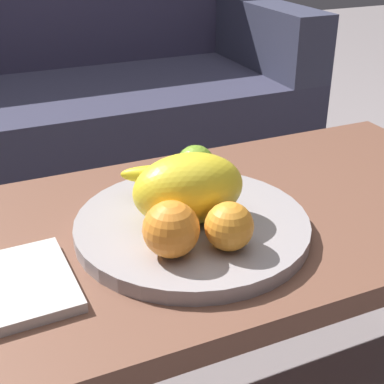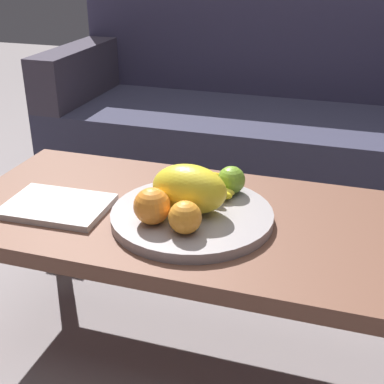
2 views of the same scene
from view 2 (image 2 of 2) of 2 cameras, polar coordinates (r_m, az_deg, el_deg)
ground_plane at (r=1.53m, az=0.98°, el=-16.80°), size 8.00×8.00×0.00m
coffee_table at (r=1.31m, az=1.10°, el=-4.32°), size 1.21×0.55×0.43m
couch at (r=2.30m, az=7.03°, el=6.89°), size 1.70×0.70×0.90m
fruit_bowl at (r=1.25m, az=0.00°, el=-2.58°), size 0.38×0.38×0.03m
melon_large_front at (r=1.22m, az=-0.29°, el=0.34°), size 0.19×0.13×0.11m
orange_front at (r=1.14m, az=-0.94°, el=-2.71°), size 0.07×0.07×0.07m
orange_left at (r=1.18m, az=-4.32°, el=-1.51°), size 0.08×0.08×0.08m
apple_front at (r=1.33m, az=4.24°, el=1.29°), size 0.07×0.07×0.07m
banana_bunch at (r=1.30m, az=0.95°, el=0.55°), size 0.17×0.15×0.06m
magazine at (r=1.35m, az=-14.27°, el=-1.47°), size 0.26×0.19×0.02m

